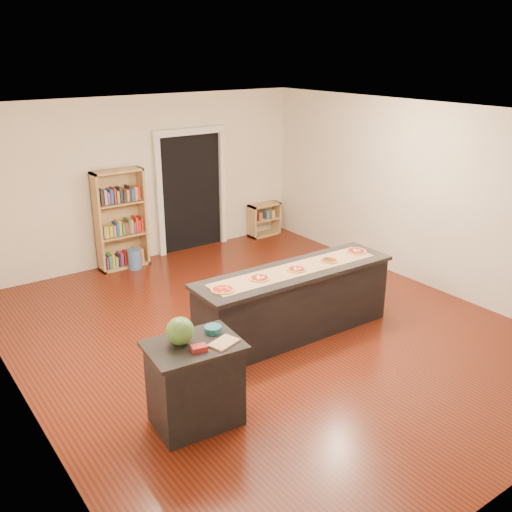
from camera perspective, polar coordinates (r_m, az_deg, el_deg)
room at (r=7.05m, az=0.95°, el=2.59°), size 6.00×7.00×2.80m
doorway at (r=10.39m, az=-6.50°, el=7.11°), size 1.40×0.09×2.21m
kitchen_island at (r=7.35m, az=3.85°, el=-4.62°), size 2.73×0.74×0.90m
side_counter at (r=5.72m, az=-6.10°, el=-12.57°), size 0.89×0.65×0.88m
bookshelf at (r=9.74m, az=-13.38°, el=3.57°), size 0.83×0.30×1.67m
low_shelf at (r=11.30m, az=0.84°, el=3.68°), size 0.64×0.28×0.64m
waste_bin at (r=9.82m, az=-12.04°, el=-0.30°), size 0.23×0.23×0.34m
kraft_paper at (r=7.18m, az=3.91°, el=-1.34°), size 2.38×0.46×0.00m
watermelon at (r=5.45m, az=-7.60°, el=-7.45°), size 0.27×0.27×0.27m
cutting_board at (r=5.47m, az=-3.24°, el=-8.66°), size 0.32×0.26×0.02m
package_red at (r=5.37m, az=-5.72°, el=-9.14°), size 0.16×0.13×0.05m
package_teal at (r=5.67m, az=-4.33°, el=-7.33°), size 0.17×0.17×0.06m
pizza_a at (r=6.56m, az=-3.34°, el=-3.37°), size 0.28×0.28×0.02m
pizza_b at (r=6.86m, az=0.36°, el=-2.22°), size 0.27×0.27×0.02m
pizza_c at (r=7.15m, az=4.07°, el=-1.34°), size 0.26×0.26×0.02m
pizza_d at (r=7.49m, az=7.29°, el=-0.44°), size 0.25×0.25×0.02m
pizza_e at (r=7.88m, az=9.99°, el=0.48°), size 0.27×0.27×0.02m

